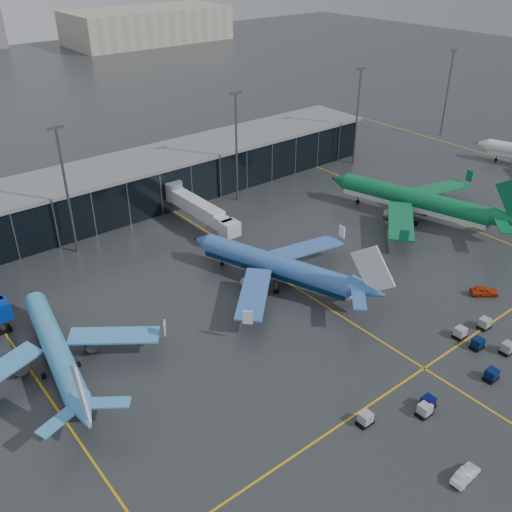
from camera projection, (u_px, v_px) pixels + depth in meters
ground at (304, 345)px, 87.86m from camera, size 600.00×600.00×0.00m
terminal_pier at (115, 189)px, 127.17m from camera, size 142.00×17.00×10.70m
flood_masts at (159, 163)px, 117.60m from camera, size 203.00×0.50×25.50m
distant_hangars at (18, 36)px, 293.60m from camera, size 260.00×71.00×22.00m
taxi_lines at (304, 293)px, 100.48m from camera, size 220.00×120.00×0.02m
airliner_arkefly at (52, 335)px, 81.02m from camera, size 36.84×40.52×11.10m
airliner_klm_near at (275, 254)px, 100.25m from camera, size 46.08×49.13×12.28m
airliner_aer_lingus at (415, 189)px, 123.48m from camera, size 50.34×54.25×13.96m
baggage_carts at (457, 367)px, 82.29m from camera, size 32.68×9.98×1.70m
mobile_airstair at (347, 290)px, 100.01m from camera, size 2.91×3.64×3.45m
service_van_red at (484, 291)px, 99.55m from camera, size 4.95×4.48×1.63m
service_van_white at (466, 475)px, 65.97m from camera, size 4.42×1.73×1.43m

